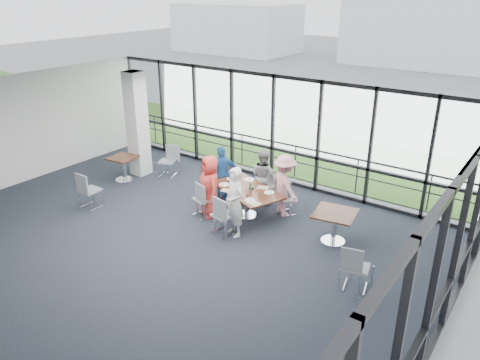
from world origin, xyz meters
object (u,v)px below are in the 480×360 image
Objects in this scene: chair_spare_lb at (167,161)px; side_table_left at (123,161)px; diner_far_left at (263,176)px; chair_main_nl at (204,199)px; chair_main_end at (222,181)px; chair_spare_la at (90,190)px; structural_column at (137,124)px; chair_spare_r at (357,267)px; side_table_right at (335,217)px; chair_main_fr at (287,199)px; diner_far_right at (285,185)px; chair_main_nr at (224,215)px; diner_end at (222,173)px; main_table at (247,193)px; chair_main_fl at (268,186)px; diner_near_right at (235,202)px; diner_near_left at (210,186)px.

side_table_left is at bearing 29.33° from chair_spare_lb.
chair_main_nl is (-0.76, -1.61, -0.28)m from diner_far_left.
chair_main_end is at bearing 124.20° from chair_main_nl.
chair_main_nl is at bearing 25.46° from chair_spare_la.
chair_spare_r is (7.92, -1.78, -1.13)m from structural_column.
side_table_right is 1.74m from chair_main_fr.
structural_column reaches higher than chair_main_end.
diner_far_right is (5.12, 0.85, 0.20)m from side_table_left.
side_table_right is 3.36m from chair_main_nl.
diner_far_left is 1.53× the size of chair_main_nr.
structural_column reaches higher than chair_main_nl.
diner_far_right is 1.66× the size of chair_main_nr.
diner_end reaches higher than chair_main_end.
chair_spare_la is (-3.67, -2.02, -0.13)m from main_table.
chair_main_fr is at bearing 129.68° from diner_end.
chair_spare_la reaches higher than chair_main_fr.
side_table_left is 0.89× the size of chair_main_nl.
chair_spare_la is at bearing 64.60° from chair_main_fl.
main_table is at bearing 100.47° from chair_main_end.
side_table_right is 2.68m from chair_main_fl.
side_table_left is 0.51× the size of diner_far_right.
chair_main_nl is at bearing 88.62° from chair_main_fl.
chair_main_end reaches higher than chair_main_fr.
chair_main_end is at bearing 1.69° from structural_column.
chair_main_fr is at bearing 99.20° from diner_near_right.
chair_main_end is at bearing 160.18° from diner_near_right.
diner_far_left is (-0.13, 0.96, 0.12)m from main_table.
diner_near_left is at bearing 156.15° from chair_spare_r.
structural_column is 2.08× the size of diner_end.
chair_main_fr is (0.78, 0.71, -0.20)m from main_table.
diner_far_left reaches higher than chair_spare_lb.
side_table_right is 1.08× the size of chair_main_nr.
chair_main_end reaches higher than main_table.
diner_near_right is 2.01× the size of chair_main_fl.
structural_column is at bearing -172.58° from diner_near_right.
chair_main_fl is (4.33, 0.66, -1.18)m from structural_column.
chair_spare_r is at bearing 101.15° from diner_end.
chair_main_nr is at bearing -1.49° from diner_near_left.
diner_end is 1.96m from chair_main_fr.
diner_far_left is at bearing 6.45° from diner_far_right.
chair_main_nl is 1.96m from chair_main_fl.
diner_far_left reaches higher than chair_spare_r.
diner_end is at bearing 33.53° from diner_far_right.
chair_main_fl is 1.00× the size of chair_main_fr.
chair_main_fr is (1.92, 0.26, -0.35)m from diner_end.
chair_spare_r is (7.91, -1.08, -0.15)m from side_table_left.
chair_main_end is (-0.36, 1.21, -0.00)m from chair_main_nl.
diner_far_left is at bearing 160.66° from side_table_right.
main_table and side_table_left have the same top height.
main_table is 1.05m from diner_near_right.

